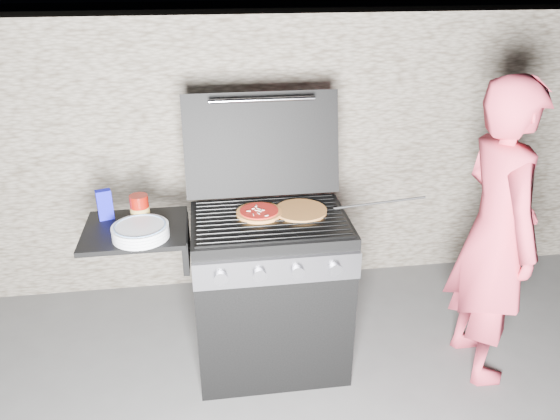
{
  "coord_description": "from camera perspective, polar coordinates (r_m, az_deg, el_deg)",
  "views": [
    {
      "loc": [
        -0.3,
        -2.46,
        2.13
      ],
      "look_at": [
        0.05,
        0.0,
        0.95
      ],
      "focal_mm": 35.0,
      "sensor_mm": 36.0,
      "label": 1
    }
  ],
  "objects": [
    {
      "name": "ground",
      "position": [
        3.27,
        -0.9,
        -15.28
      ],
      "size": [
        50.0,
        50.0,
        0.0
      ],
      "primitive_type": "plane",
      "color": "#494847"
    },
    {
      "name": "stone_wall",
      "position": [
        3.73,
        -3.06,
        6.14
      ],
      "size": [
        8.0,
        0.35,
        1.8
      ],
      "primitive_type": "cube",
      "color": "gray",
      "rests_on": "ground"
    },
    {
      "name": "gas_grill",
      "position": [
        2.97,
        -5.8,
        -8.99
      ],
      "size": [
        1.34,
        0.79,
        0.91
      ],
      "primitive_type": null,
      "color": "black",
      "rests_on": "ground"
    },
    {
      "name": "pizza_topped",
      "position": [
        2.79,
        -2.19,
        -0.2
      ],
      "size": [
        0.24,
        0.24,
        0.03
      ],
      "primitive_type": null,
      "rotation": [
        0.0,
        0.0,
        -0.05
      ],
      "color": "#E1AD70",
      "rests_on": "gas_grill"
    },
    {
      "name": "pizza_plain",
      "position": [
        2.82,
        2.18,
        -0.06
      ],
      "size": [
        0.28,
        0.28,
        0.01
      ],
      "primitive_type": "cylinder",
      "rotation": [
        0.0,
        0.0,
        0.05
      ],
      "color": "#E8A14E",
      "rests_on": "gas_grill"
    },
    {
      "name": "sauce_jar",
      "position": [
        2.8,
        -14.44,
        0.15
      ],
      "size": [
        0.12,
        0.12,
        0.14
      ],
      "primitive_type": "cylinder",
      "rotation": [
        0.0,
        0.0,
        0.39
      ],
      "color": "maroon",
      "rests_on": "gas_grill"
    },
    {
      "name": "blue_carton",
      "position": [
        2.87,
        -17.85,
        0.53
      ],
      "size": [
        0.08,
        0.06,
        0.16
      ],
      "primitive_type": "cube",
      "rotation": [
        0.0,
        0.0,
        0.29
      ],
      "color": "#0F11B0",
      "rests_on": "gas_grill"
    },
    {
      "name": "plate_stack",
      "position": [
        2.66,
        -14.37,
        -2.19
      ],
      "size": [
        0.32,
        0.32,
        0.06
      ],
      "primitive_type": "cylinder",
      "rotation": [
        0.0,
        0.0,
        -0.22
      ],
      "color": "silver",
      "rests_on": "gas_grill"
    },
    {
      "name": "person",
      "position": [
        3.0,
        21.61,
        -2.41
      ],
      "size": [
        0.39,
        0.6,
        1.64
      ],
      "primitive_type": "imported",
      "rotation": [
        0.0,
        0.0,
        1.57
      ],
      "color": "#E14056",
      "rests_on": "ground"
    },
    {
      "name": "tongs",
      "position": [
        2.86,
        10.31,
        0.78
      ],
      "size": [
        0.46,
        0.11,
        0.09
      ],
      "primitive_type": "cylinder",
      "rotation": [
        0.0,
        1.4,
        -0.22
      ],
      "color": "black",
      "rests_on": "gas_grill"
    }
  ]
}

